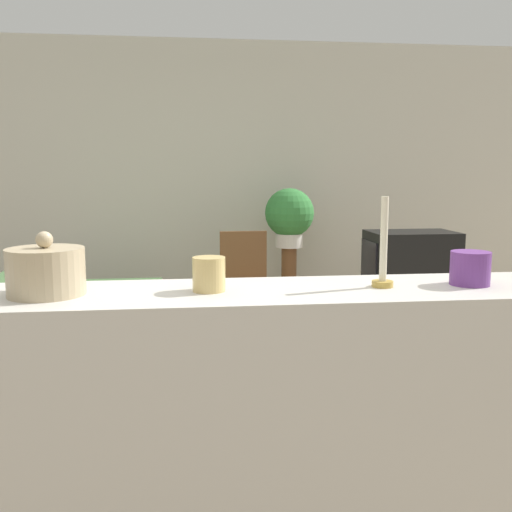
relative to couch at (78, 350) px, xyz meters
The scene contains 12 objects.
wall_back 2.22m from the couch, 65.70° to the left, with size 9.00×0.06×2.70m.
couch is the anchor object (origin of this frame).
tv_stand 2.45m from the couch, ahead, with size 0.79×0.44×0.42m.
television 2.48m from the couch, ahead, with size 0.66×0.42×0.60m.
wooden_chair 1.49m from the couch, 35.03° to the left, with size 0.44×0.44×0.98m.
plant_stand 2.09m from the couch, 37.67° to the left, with size 0.14×0.14×0.79m.
potted_plant 2.24m from the couch, 37.67° to the left, with size 0.44×0.44×0.53m.
foreground_counter 2.18m from the couch, 68.34° to the right, with size 2.54×0.44×1.09m.
decorative_bowl 2.22m from the couch, 81.05° to the right, with size 0.23×0.23×0.20m.
candle_jar 2.33m from the couch, 68.01° to the right, with size 0.10×0.10×0.11m.
candlestick 2.60m from the couch, 55.54° to the right, with size 0.07×0.07×0.30m.
coffee_tin 2.76m from the couch, 50.11° to the right, with size 0.13×0.13×0.11m.
Camera 1 is at (-0.05, -2.13, 1.46)m, focal length 40.00 mm.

